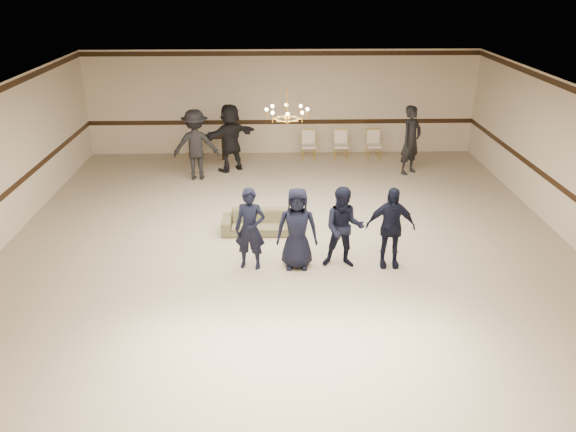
{
  "coord_description": "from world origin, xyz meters",
  "views": [
    {
      "loc": [
        -0.3,
        -10.67,
        5.39
      ],
      "look_at": [
        -0.02,
        -0.5,
        1.01
      ],
      "focal_mm": 35.86,
      "sensor_mm": 36.0,
      "label": 1
    }
  ],
  "objects_px": {
    "chandelier": "(287,103)",
    "banquet_chair_mid": "(341,145)",
    "adult_mid": "(230,138)",
    "adult_right": "(411,140)",
    "adult_left": "(196,145)",
    "banquet_chair_right": "(374,145)",
    "banquet_chair_left": "(309,146)",
    "boy_b": "(297,228)",
    "boy_d": "(390,227)",
    "boy_a": "(250,229)",
    "console_table": "(211,148)",
    "settee": "(261,222)",
    "boy_c": "(344,228)"
  },
  "relations": [
    {
      "from": "chandelier",
      "to": "banquet_chair_mid",
      "type": "height_order",
      "value": "chandelier"
    },
    {
      "from": "adult_mid",
      "to": "adult_right",
      "type": "bearing_deg",
      "value": 141.31
    },
    {
      "from": "banquet_chair_mid",
      "to": "adult_left",
      "type": "bearing_deg",
      "value": -154.94
    },
    {
      "from": "banquet_chair_right",
      "to": "banquet_chair_left",
      "type": "bearing_deg",
      "value": 177.39
    },
    {
      "from": "boy_b",
      "to": "boy_d",
      "type": "distance_m",
      "value": 1.8
    },
    {
      "from": "boy_a",
      "to": "console_table",
      "type": "distance_m",
      "value": 7.23
    },
    {
      "from": "adult_mid",
      "to": "console_table",
      "type": "distance_m",
      "value": 1.45
    },
    {
      "from": "banquet_chair_mid",
      "to": "banquet_chair_right",
      "type": "xyz_separation_m",
      "value": [
        1.0,
        0.0,
        0.0
      ]
    },
    {
      "from": "adult_mid",
      "to": "adult_right",
      "type": "xyz_separation_m",
      "value": [
        5.1,
        -0.4,
        0.0
      ]
    },
    {
      "from": "chandelier",
      "to": "banquet_chair_mid",
      "type": "xyz_separation_m",
      "value": [
        1.79,
        5.22,
        -2.43
      ]
    },
    {
      "from": "settee",
      "to": "banquet_chair_mid",
      "type": "distance_m",
      "value": 5.77
    },
    {
      "from": "boy_b",
      "to": "adult_left",
      "type": "relative_size",
      "value": 0.84
    },
    {
      "from": "boy_a",
      "to": "banquet_chair_left",
      "type": "height_order",
      "value": "boy_a"
    },
    {
      "from": "banquet_chair_left",
      "to": "boy_c",
      "type": "bearing_deg",
      "value": -90.76
    },
    {
      "from": "adult_mid",
      "to": "banquet_chair_right",
      "type": "relative_size",
      "value": 2.17
    },
    {
      "from": "chandelier",
      "to": "banquet_chair_right",
      "type": "relative_size",
      "value": 1.05
    },
    {
      "from": "boy_a",
      "to": "adult_right",
      "type": "relative_size",
      "value": 0.84
    },
    {
      "from": "boy_c",
      "to": "settee",
      "type": "bearing_deg",
      "value": 141.65
    },
    {
      "from": "adult_left",
      "to": "adult_mid",
      "type": "xyz_separation_m",
      "value": [
        0.9,
        0.7,
        0.0
      ]
    },
    {
      "from": "banquet_chair_mid",
      "to": "boy_a",
      "type": "bearing_deg",
      "value": -106.24
    },
    {
      "from": "console_table",
      "to": "boy_b",
      "type": "bearing_deg",
      "value": -76.21
    },
    {
      "from": "chandelier",
      "to": "adult_left",
      "type": "bearing_deg",
      "value": 123.69
    },
    {
      "from": "boy_b",
      "to": "adult_mid",
      "type": "bearing_deg",
      "value": 108.06
    },
    {
      "from": "boy_a",
      "to": "boy_b",
      "type": "height_order",
      "value": "same"
    },
    {
      "from": "boy_d",
      "to": "banquet_chair_left",
      "type": "relative_size",
      "value": 1.82
    },
    {
      "from": "boy_a",
      "to": "adult_mid",
      "type": "xyz_separation_m",
      "value": [
        -0.76,
        5.96,
        0.16
      ]
    },
    {
      "from": "settee",
      "to": "banquet_chair_right",
      "type": "relative_size",
      "value": 1.89
    },
    {
      "from": "boy_b",
      "to": "adult_right",
      "type": "distance_m",
      "value": 6.54
    },
    {
      "from": "boy_b",
      "to": "boy_c",
      "type": "xyz_separation_m",
      "value": [
        0.9,
        0.0,
        0.0
      ]
    },
    {
      "from": "boy_d",
      "to": "adult_right",
      "type": "relative_size",
      "value": 0.84
    },
    {
      "from": "boy_a",
      "to": "banquet_chair_right",
      "type": "bearing_deg",
      "value": 72.85
    },
    {
      "from": "console_table",
      "to": "banquet_chair_right",
      "type": "bearing_deg",
      "value": -6.93
    },
    {
      "from": "boy_a",
      "to": "banquet_chair_left",
      "type": "distance_m",
      "value": 7.05
    },
    {
      "from": "boy_c",
      "to": "adult_left",
      "type": "height_order",
      "value": "adult_left"
    },
    {
      "from": "settee",
      "to": "adult_mid",
      "type": "height_order",
      "value": "adult_mid"
    },
    {
      "from": "console_table",
      "to": "boy_a",
      "type": "bearing_deg",
      "value": -83.0
    },
    {
      "from": "boy_a",
      "to": "adult_left",
      "type": "xyz_separation_m",
      "value": [
        -1.66,
        5.26,
        0.16
      ]
    },
    {
      "from": "adult_right",
      "to": "boy_d",
      "type": "bearing_deg",
      "value": -145.81
    },
    {
      "from": "banquet_chair_mid",
      "to": "console_table",
      "type": "distance_m",
      "value": 4.01
    },
    {
      "from": "banquet_chair_left",
      "to": "console_table",
      "type": "bearing_deg",
      "value": 173.28
    },
    {
      "from": "settee",
      "to": "chandelier",
      "type": "bearing_deg",
      "value": 4.67
    },
    {
      "from": "boy_d",
      "to": "banquet_chair_right",
      "type": "relative_size",
      "value": 1.82
    },
    {
      "from": "boy_c",
      "to": "settee",
      "type": "relative_size",
      "value": 0.96
    },
    {
      "from": "banquet_chair_mid",
      "to": "chandelier",
      "type": "bearing_deg",
      "value": -104.89
    },
    {
      "from": "adult_mid",
      "to": "adult_right",
      "type": "relative_size",
      "value": 1.0
    },
    {
      "from": "boy_c",
      "to": "console_table",
      "type": "distance_m",
      "value": 7.8
    },
    {
      "from": "chandelier",
      "to": "adult_mid",
      "type": "xyz_separation_m",
      "value": [
        -1.51,
        4.31,
        -1.9
      ]
    },
    {
      "from": "banquet_chair_mid",
      "to": "console_table",
      "type": "height_order",
      "value": "banquet_chair_mid"
    },
    {
      "from": "boy_d",
      "to": "banquet_chair_right",
      "type": "xyz_separation_m",
      "value": [
        0.84,
        6.87,
        -0.37
      ]
    },
    {
      "from": "boy_a",
      "to": "chandelier",
      "type": "bearing_deg",
      "value": 75.7
    }
  ]
}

